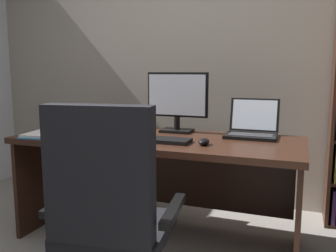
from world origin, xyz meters
TOP-DOWN VIEW (x-y plane):
  - wall_back at (0.00, 1.90)m, footprint 4.68×0.12m
  - desk at (0.02, 1.02)m, footprint 1.88×0.74m
  - office_chair at (0.11, 0.15)m, footprint 0.66×0.60m
  - monitor at (0.08, 1.18)m, footprint 0.45×0.16m
  - laptop at (0.61, 1.19)m, footprint 0.33×0.30m
  - keyboard at (0.08, 0.80)m, footprint 0.42×0.15m
  - computer_mouse at (0.38, 0.80)m, footprint 0.06×0.10m
  - reading_stand_with_book at (-0.33, 1.24)m, footprint 0.31×0.26m
  - open_binder at (-0.62, 0.75)m, footprint 0.46×0.37m
  - notepad at (-0.27, 1.01)m, footprint 0.17×0.22m
  - pen at (-0.25, 1.01)m, footprint 0.14×0.03m

SIDE VIEW (x-z plane):
  - office_chair at x=0.11m, z-range -0.08..0.94m
  - desk at x=0.02m, z-range 0.17..0.89m
  - notepad at x=-0.27m, z-range 0.72..0.73m
  - open_binder at x=-0.62m, z-range 0.72..0.74m
  - keyboard at x=0.08m, z-range 0.72..0.74m
  - pen at x=-0.25m, z-range 0.73..0.74m
  - computer_mouse at x=0.38m, z-range 0.72..0.76m
  - laptop at x=0.61m, z-range 0.65..0.90m
  - reading_stand_with_book at x=-0.33m, z-range 0.72..0.85m
  - monitor at x=0.08m, z-range 0.72..1.15m
  - wall_back at x=0.00m, z-range 0.00..2.55m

